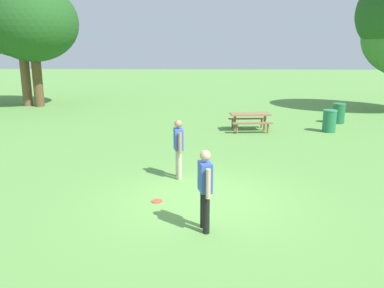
# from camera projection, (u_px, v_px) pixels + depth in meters

# --- Properties ---
(ground_plane) EXTENTS (120.00, 120.00, 0.00)m
(ground_plane) POSITION_uv_depth(u_px,v_px,m) (201.00, 199.00, 9.32)
(ground_plane) COLOR #609947
(person_thrower) EXTENTS (0.30, 0.60, 1.64)m
(person_thrower) POSITION_uv_depth(u_px,v_px,m) (205.00, 185.00, 7.53)
(person_thrower) COLOR black
(person_thrower) RESTS_ON ground
(person_catcher) EXTENTS (0.30, 0.60, 1.64)m
(person_catcher) POSITION_uv_depth(u_px,v_px,m) (179.00, 145.00, 10.65)
(person_catcher) COLOR #B7AD93
(person_catcher) RESTS_ON ground
(frisbee) EXTENTS (0.26, 0.26, 0.03)m
(frisbee) POSITION_uv_depth(u_px,v_px,m) (157.00, 201.00, 9.19)
(frisbee) COLOR #E04733
(frisbee) RESTS_ON ground
(picnic_table_near) EXTENTS (1.83, 1.58, 0.77)m
(picnic_table_near) POSITION_uv_depth(u_px,v_px,m) (250.00, 118.00, 17.00)
(picnic_table_near) COLOR olive
(picnic_table_near) RESTS_ON ground
(trash_can_beside_table) EXTENTS (0.59, 0.59, 0.96)m
(trash_can_beside_table) POSITION_uv_depth(u_px,v_px,m) (339.00, 113.00, 18.72)
(trash_can_beside_table) COLOR #1E663D
(trash_can_beside_table) RESTS_ON ground
(trash_can_further_along) EXTENTS (0.59, 0.59, 0.96)m
(trash_can_further_along) POSITION_uv_depth(u_px,v_px,m) (329.00, 121.00, 16.76)
(trash_can_further_along) COLOR #237047
(trash_can_further_along) RESTS_ON ground
(tree_broad_center) EXTENTS (5.18, 5.18, 7.35)m
(tree_broad_center) POSITION_uv_depth(u_px,v_px,m) (20.00, 21.00, 23.42)
(tree_broad_center) COLOR brown
(tree_broad_center) RESTS_ON ground
(tree_far_right) EXTENTS (5.36, 5.36, 7.28)m
(tree_far_right) POSITION_uv_depth(u_px,v_px,m) (32.00, 23.00, 23.13)
(tree_far_right) COLOR brown
(tree_far_right) RESTS_ON ground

